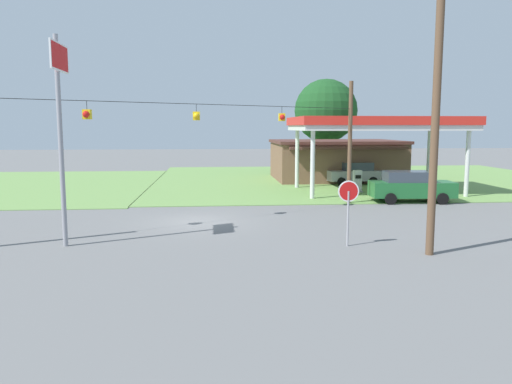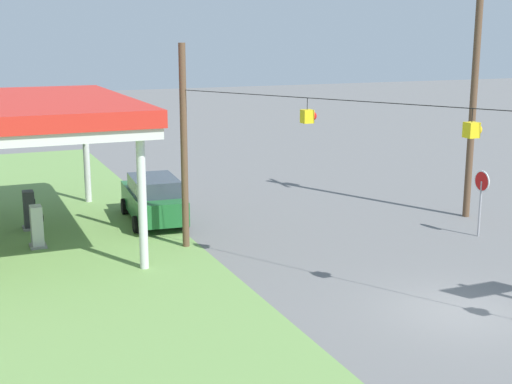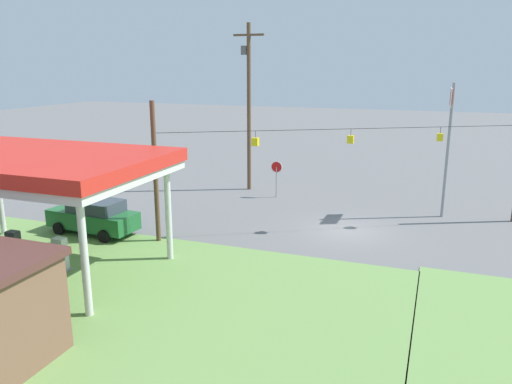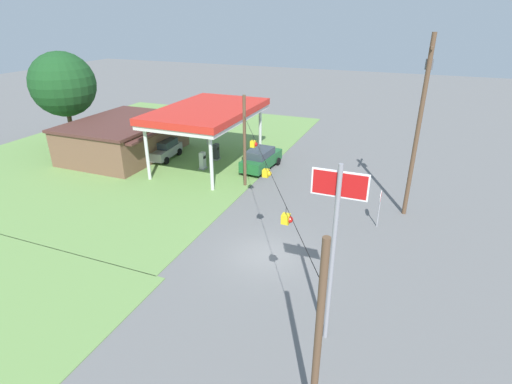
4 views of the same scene
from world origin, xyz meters
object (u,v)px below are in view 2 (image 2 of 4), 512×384
object	(u,v)px
fuel_pump_far	(29,212)
utility_pole_main	(475,59)
fuel_pump_near	(37,228)
car_at_pumps_front	(153,198)
stop_sign_roadside	(481,189)
gas_station_canopy	(25,112)

from	to	relation	value
fuel_pump_far	utility_pole_main	distance (m)	18.43
fuel_pump_near	car_at_pumps_front	world-z (taller)	car_at_pumps_front
fuel_pump_far	fuel_pump_near	bearing A→B (deg)	180.00
fuel_pump_far	car_at_pumps_front	world-z (taller)	car_at_pumps_front
car_at_pumps_front	stop_sign_roadside	distance (m)	12.62
gas_station_canopy	car_at_pumps_front	size ratio (longest dim) A/B	2.28
fuel_pump_near	car_at_pumps_front	bearing A→B (deg)	-68.13
gas_station_canopy	stop_sign_roadside	bearing A→B (deg)	-111.87
gas_station_canopy	car_at_pumps_front	world-z (taller)	gas_station_canopy
car_at_pumps_front	utility_pole_main	bearing A→B (deg)	-104.54
fuel_pump_near	utility_pole_main	size ratio (longest dim) A/B	0.13
gas_station_canopy	fuel_pump_near	xyz separation A→B (m)	(-1.30, -0.00, -3.94)
fuel_pump_near	stop_sign_roadside	distance (m)	16.13
stop_sign_roadside	car_at_pumps_front	bearing A→B (deg)	-122.41
fuel_pump_near	fuel_pump_far	xyz separation A→B (m)	(2.59, 0.00, 0.00)
fuel_pump_far	stop_sign_roadside	world-z (taller)	stop_sign_roadside
utility_pole_main	stop_sign_roadside	bearing A→B (deg)	149.96
stop_sign_roadside	gas_station_canopy	bearing A→B (deg)	-111.87
car_at_pumps_front	stop_sign_roadside	size ratio (longest dim) A/B	2.01
fuel_pump_near	car_at_pumps_front	distance (m)	5.08
gas_station_canopy	fuel_pump_near	distance (m)	4.15
gas_station_canopy	stop_sign_roadside	distance (m)	16.78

